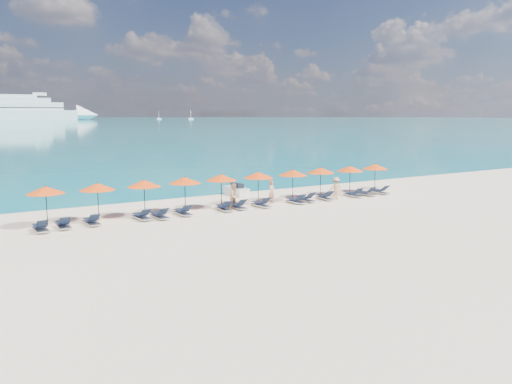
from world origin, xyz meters
TOP-DOWN VIEW (x-y plane):
  - ground at (0.00, 0.00)m, footprint 1400.00×1400.00m
  - cruise_ship at (52.69, 561.86)m, footprint 138.28×39.44m
  - sailboat_near at (197.96, 573.12)m, footprint 5.43×1.81m
  - sailboat_far at (226.87, 541.32)m, footprint 6.01×2.00m
  - jetski at (1.81, 9.04)m, footprint 1.06×2.57m
  - beachgoer_a at (2.16, 4.51)m, footprint 0.73×0.64m
  - beachgoer_b at (-0.97, 4.11)m, footprint 0.88×0.59m
  - beachgoer_c at (7.13, 3.61)m, footprint 1.17×0.86m
  - umbrella_0 at (-12.32, 5.02)m, footprint 2.10×2.10m
  - umbrella_1 at (-9.54, 4.89)m, footprint 2.10×2.10m
  - umbrella_2 at (-6.78, 4.87)m, footprint 2.10×2.10m
  - umbrella_3 at (-4.08, 4.99)m, footprint 2.10×2.10m
  - umbrella_4 at (-1.45, 5.07)m, footprint 2.10×2.10m
  - umbrella_5 at (1.32, 4.93)m, footprint 2.10×2.10m
  - umbrella_6 at (4.21, 4.91)m, footprint 2.10×2.10m
  - umbrella_7 at (6.83, 5.04)m, footprint 2.10×2.10m
  - umbrella_8 at (9.53, 4.85)m, footprint 2.10×2.10m
  - umbrella_9 at (12.30, 5.02)m, footprint 2.10×2.10m
  - lounger_0 at (-12.87, 3.65)m, footprint 0.71×1.73m
  - lounger_1 at (-11.68, 3.87)m, footprint 0.63×1.71m
  - lounger_2 at (-10.17, 3.93)m, footprint 0.72×1.73m
  - lounger_3 at (-7.30, 3.89)m, footprint 0.79×1.75m
  - lounger_4 at (-6.29, 3.62)m, footprint 0.73×1.74m
  - lounger_5 at (-4.72, 3.85)m, footprint 0.68×1.72m
  - lounger_6 at (-1.89, 3.85)m, footprint 0.76×1.75m
  - lounger_7 at (-0.86, 3.91)m, footprint 0.74×1.74m
  - lounger_8 at (0.85, 3.76)m, footprint 0.72×1.73m
  - lounger_9 at (3.63, 3.66)m, footprint 0.78×1.75m
  - lounger_10 at (4.63, 3.88)m, footprint 0.74×1.74m
  - lounger_11 at (6.31, 3.84)m, footprint 0.79×1.75m
  - lounger_12 at (8.96, 3.77)m, footprint 0.65×1.71m
  - lounger_13 at (10.18, 3.74)m, footprint 0.79×1.75m
  - lounger_14 at (11.72, 3.80)m, footprint 0.63×1.70m

SIDE VIEW (x-z plane):
  - ground at x=0.00m, z-range 0.00..0.00m
  - lounger_0 at x=-12.87m, z-range -0.09..0.56m
  - lounger_1 at x=-11.68m, z-range -0.09..0.56m
  - lounger_2 at x=-10.17m, z-range -0.09..0.56m
  - lounger_3 at x=-7.30m, z-range -0.09..0.56m
  - lounger_4 at x=-6.29m, z-range -0.09..0.56m
  - lounger_5 at x=-4.72m, z-range -0.09..0.56m
  - lounger_6 at x=-1.89m, z-range -0.09..0.56m
  - lounger_7 at x=-0.86m, z-range -0.09..0.56m
  - lounger_8 at x=0.85m, z-range -0.09..0.56m
  - lounger_9 at x=3.63m, z-range -0.09..0.56m
  - lounger_10 at x=4.63m, z-range -0.09..0.56m
  - lounger_11 at x=6.31m, z-range -0.09..0.56m
  - lounger_12 at x=8.96m, z-range -0.09..0.56m
  - lounger_13 at x=10.18m, z-range -0.09..0.56m
  - lounger_14 at x=11.72m, z-range -0.09..0.56m
  - jetski at x=1.81m, z-range -0.08..0.82m
  - beachgoer_c at x=7.13m, z-range 0.00..1.64m
  - beachgoer_a at x=2.16m, z-range 0.00..1.68m
  - beachgoer_b at x=-0.97m, z-range 0.00..1.68m
  - sailboat_near at x=197.96m, z-range -3.96..6.00m
  - sailboat_far at x=226.87m, z-range -4.38..6.64m
  - umbrella_0 at x=-12.32m, z-range 0.88..3.16m
  - umbrella_1 at x=-9.54m, z-range 0.88..3.16m
  - umbrella_2 at x=-6.78m, z-range 0.88..3.16m
  - umbrella_3 at x=-4.08m, z-range 0.88..3.16m
  - umbrella_4 at x=-1.45m, z-range 0.88..3.16m
  - umbrella_5 at x=1.32m, z-range 0.88..3.16m
  - umbrella_6 at x=4.21m, z-range 0.88..3.16m
  - umbrella_7 at x=6.83m, z-range 0.88..3.16m
  - umbrella_8 at x=9.53m, z-range 0.88..3.16m
  - umbrella_9 at x=12.30m, z-range 0.88..3.16m
  - cruise_ship at x=52.69m, z-range -9.12..28.91m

